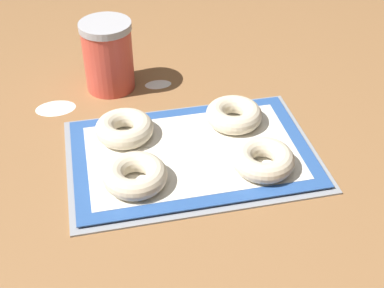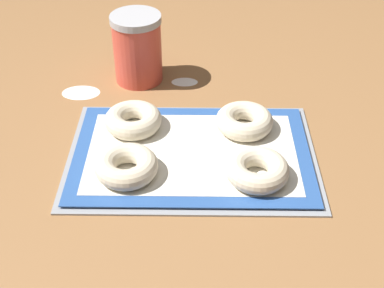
{
  "view_description": "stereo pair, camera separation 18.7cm",
  "coord_description": "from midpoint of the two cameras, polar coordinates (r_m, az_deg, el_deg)",
  "views": [
    {
      "loc": [
        -0.16,
        -0.81,
        0.67
      ],
      "look_at": [
        0.01,
        -0.01,
        0.03
      ],
      "focal_mm": 50.0,
      "sensor_mm": 36.0,
      "label": 1
    },
    {
      "loc": [
        0.02,
        -0.83,
        0.67
      ],
      "look_at": [
        0.01,
        -0.01,
        0.03
      ],
      "focal_mm": 50.0,
      "sensor_mm": 36.0,
      "label": 2
    }
  ],
  "objects": [
    {
      "name": "ground_plane",
      "position": [
        1.07,
        -5.76,
        -1.27
      ],
      "size": [
        2.8,
        2.8,
        0.0
      ],
      "primitive_type": "plane",
      "color": "olive"
    },
    {
      "name": "bagel_front_left",
      "position": [
        0.98,
        -11.54,
        -3.71
      ],
      "size": [
        0.12,
        0.12,
        0.04
      ],
      "color": "beige",
      "rests_on": "baking_mat"
    },
    {
      "name": "bagel_back_left",
      "position": [
        1.1,
        -12.08,
        1.31
      ],
      "size": [
        0.12,
        0.12,
        0.04
      ],
      "color": "beige",
      "rests_on": "baking_mat"
    },
    {
      "name": "bagel_back_right",
      "position": [
        1.11,
        -0.25,
        2.84
      ],
      "size": [
        0.12,
        0.12,
        0.04
      ],
      "color": "beige",
      "rests_on": "baking_mat"
    },
    {
      "name": "baking_tray",
      "position": [
        1.05,
        -5.05,
        -1.51
      ],
      "size": [
        0.49,
        0.33,
        0.01
      ],
      "color": "#93969B",
      "rests_on": "ground_plane"
    },
    {
      "name": "flour_canister",
      "position": [
        1.25,
        -13.24,
        8.91
      ],
      "size": [
        0.12,
        0.12,
        0.16
      ],
      "color": "#DB4C3D",
      "rests_on": "ground_plane"
    },
    {
      "name": "flour_patch_near",
      "position": [
        1.28,
        -7.83,
        6.11
      ],
      "size": [
        0.06,
        0.04,
        0.0
      ],
      "color": "white",
      "rests_on": "ground_plane"
    },
    {
      "name": "baking_mat",
      "position": [
        1.05,
        -5.07,
        -1.28
      ],
      "size": [
        0.47,
        0.31,
        0.0
      ],
      "color": "#2D569E",
      "rests_on": "baking_tray"
    },
    {
      "name": "bagel_front_right",
      "position": [
        1.0,
        2.38,
        -2.07
      ],
      "size": [
        0.12,
        0.12,
        0.04
      ],
      "color": "beige",
      "rests_on": "baking_mat"
    },
    {
      "name": "flour_patch_far",
      "position": [
        1.25,
        -18.56,
        3.4
      ],
      "size": [
        0.09,
        0.06,
        0.0
      ],
      "color": "white",
      "rests_on": "ground_plane"
    }
  ]
}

